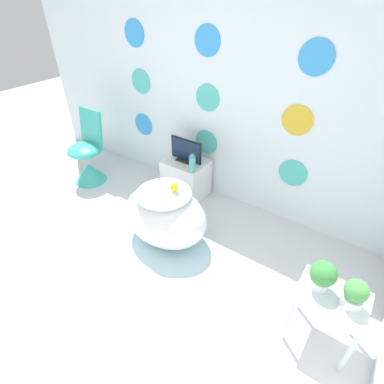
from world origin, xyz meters
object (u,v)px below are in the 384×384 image
object	(u,v)px
vase	(192,164)
potted_plant_right	(355,294)
tv	(186,152)
bathtub	(165,216)
chair	(88,161)
potted_plant_left	(323,275)

from	to	relation	value
vase	potted_plant_right	world-z (taller)	potted_plant_right
tv	bathtub	bearing A→B (deg)	-68.85
chair	potted_plant_left	xyz separation A→B (m)	(2.89, -0.43, 0.30)
tv	potted_plant_left	size ratio (longest dim) A/B	1.72
tv	potted_plant_right	size ratio (longest dim) A/B	1.88
tv	vase	xyz separation A→B (m)	(0.18, -0.14, -0.02)
chair	potted_plant_left	bearing A→B (deg)	-8.54
potted_plant_left	potted_plant_right	world-z (taller)	potted_plant_left
tv	potted_plant_left	xyz separation A→B (m)	(1.71, -0.89, 0.02)
potted_plant_left	tv	bearing A→B (deg)	152.59
potted_plant_right	bathtub	bearing A→B (deg)	174.34
potted_plant_right	tv	bearing A→B (deg)	154.81
chair	potted_plant_left	world-z (taller)	chair
chair	potted_plant_right	world-z (taller)	chair
bathtub	vase	world-z (taller)	vase
bathtub	chair	size ratio (longest dim) A/B	0.95
bathtub	potted_plant_right	world-z (taller)	potted_plant_right
chair	potted_plant_right	size ratio (longest dim) A/B	4.23
chair	potted_plant_right	bearing A→B (deg)	-8.19
bathtub	potted_plant_left	xyz separation A→B (m)	(1.43, -0.15, 0.30)
potted_plant_right	potted_plant_left	bearing A→B (deg)	177.00
bathtub	potted_plant_right	bearing A→B (deg)	-5.66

